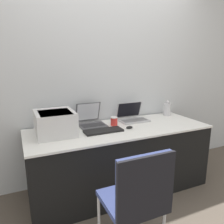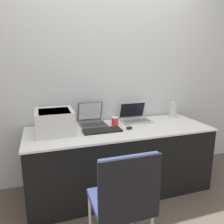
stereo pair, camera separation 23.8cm
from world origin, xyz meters
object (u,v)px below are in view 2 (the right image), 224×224
(laptop_left, at_px, (92,120))
(coffee_cup, at_px, (115,121))
(printer, at_px, (55,120))
(external_keyboard, at_px, (102,131))
(chair, at_px, (124,195))
(metal_pitcher, at_px, (173,110))
(mouse, at_px, (129,128))
(laptop_right, at_px, (135,117))

(laptop_left, distance_m, coffee_cup, 0.27)
(printer, relative_size, laptop_left, 1.23)
(external_keyboard, bearing_deg, chair, -95.37)
(external_keyboard, relative_size, chair, 0.46)
(metal_pitcher, xyz_separation_m, chair, (-1.13, -1.15, -0.29))
(external_keyboard, distance_m, mouse, 0.30)
(external_keyboard, bearing_deg, printer, 165.03)
(printer, relative_size, coffee_cup, 4.22)
(laptop_right, bearing_deg, coffee_cup, -161.43)
(printer, xyz_separation_m, mouse, (0.77, -0.14, -0.11))
(printer, relative_size, chair, 0.47)
(printer, height_order, laptop_left, laptop_left)
(printer, bearing_deg, coffee_cup, 3.48)
(laptop_left, distance_m, external_keyboard, 0.30)
(printer, bearing_deg, laptop_right, 8.25)
(coffee_cup, relative_size, metal_pitcher, 0.47)
(coffee_cup, height_order, metal_pitcher, metal_pitcher)
(laptop_left, relative_size, coffee_cup, 3.43)
(laptop_right, height_order, external_keyboard, laptop_right)
(laptop_left, bearing_deg, coffee_cup, -27.63)
(laptop_right, xyz_separation_m, mouse, (-0.19, -0.28, -0.03))
(laptop_right, relative_size, coffee_cup, 3.57)
(laptop_right, bearing_deg, mouse, -124.33)
(chair, bearing_deg, laptop_left, 87.97)
(laptop_left, height_order, chair, laptop_left)
(laptop_left, height_order, external_keyboard, laptop_left)
(printer, xyz_separation_m, coffee_cup, (0.67, 0.04, -0.08))
(printer, bearing_deg, laptop_left, 20.90)
(mouse, bearing_deg, coffee_cup, 118.42)
(printer, xyz_separation_m, chair, (0.39, -0.97, -0.32))
(external_keyboard, distance_m, coffee_cup, 0.26)
(mouse, bearing_deg, printer, 169.34)
(mouse, height_order, metal_pitcher, metal_pitcher)
(printer, height_order, metal_pitcher, printer)
(laptop_left, relative_size, chair, 0.38)
(laptop_right, relative_size, mouse, 4.63)
(metal_pitcher, height_order, chair, metal_pitcher)
(coffee_cup, height_order, chair, chair)
(coffee_cup, bearing_deg, external_keyboard, -139.89)
(laptop_right, relative_size, external_keyboard, 0.86)
(coffee_cup, xyz_separation_m, mouse, (0.10, -0.19, -0.03))
(laptop_left, height_order, laptop_right, laptop_left)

